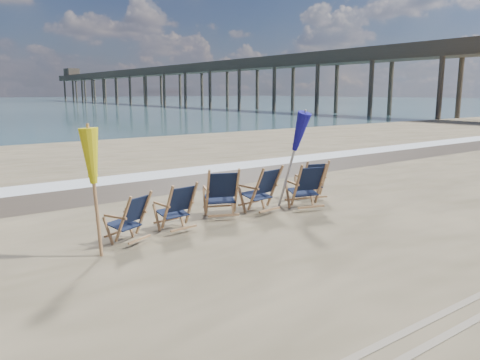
{
  "coord_description": "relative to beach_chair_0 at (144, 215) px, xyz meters",
  "views": [
    {
      "loc": [
        -5.2,
        -4.9,
        2.56
      ],
      "look_at": [
        0.0,
        2.2,
        0.9
      ],
      "focal_mm": 35.0,
      "sensor_mm": 36.0,
      "label": 1
    }
  ],
  "objects": [
    {
      "name": "beach_chair_3",
      "position": [
        3.14,
        0.17,
        0.07
      ],
      "size": [
        0.76,
        0.83,
        1.04
      ],
      "primitive_type": null,
      "rotation": [
        0.0,
        0.0,
        3.27
      ],
      "color": "black",
      "rests_on": "ground"
    },
    {
      "name": "umbrella_blue",
      "position": [
        3.58,
        0.17,
        1.25
      ],
      "size": [
        0.3,
        0.3,
        2.23
      ],
      "color": "#A5A5AD",
      "rests_on": "ground"
    },
    {
      "name": "beach_chair_2",
      "position": [
        2.14,
        0.19,
        0.08
      ],
      "size": [
        0.93,
        0.98,
        1.07
      ],
      "primitive_type": null,
      "rotation": [
        0.0,
        0.0,
        2.74
      ],
      "color": "black",
      "rests_on": "ground"
    },
    {
      "name": "beach_chair_1",
      "position": [
        0.99,
        0.05,
        0.02
      ],
      "size": [
        0.67,
        0.74,
        0.94
      ],
      "primitive_type": null,
      "rotation": [
        0.0,
        0.0,
        3.24
      ],
      "color": "black",
      "rests_on": "ground"
    },
    {
      "name": "beach_chair_0",
      "position": [
        0.0,
        0.0,
        0.0
      ],
      "size": [
        0.79,
        0.83,
        0.9
      ],
      "primitive_type": null,
      "rotation": [
        0.0,
        0.0,
        3.57
      ],
      "color": "black",
      "rests_on": "ground"
    },
    {
      "name": "beach_chair_5",
      "position": [
        4.84,
        0.32,
        0.04
      ],
      "size": [
        0.82,
        0.87,
        0.98
      ],
      "primitive_type": null,
      "rotation": [
        0.0,
        0.0,
        2.82
      ],
      "color": "black",
      "rests_on": "ground"
    },
    {
      "name": "umbrella_yellow",
      "position": [
        -0.95,
        -0.34,
        1.04
      ],
      "size": [
        0.3,
        0.3,
        2.01
      ],
      "color": "#AB794C",
      "rests_on": "ground"
    },
    {
      "name": "fishing_pier",
      "position": [
        39.89,
        71.53,
        4.2
      ],
      "size": [
        4.4,
        140.0,
        9.3
      ],
      "primitive_type": null,
      "color": "#4B4237",
      "rests_on": "ground"
    },
    {
      "name": "beach_chair_4",
      "position": [
        4.08,
        -0.29,
        0.08
      ],
      "size": [
        0.86,
        0.92,
        1.06
      ],
      "primitive_type": null,
      "rotation": [
        0.0,
        0.0,
        2.87
      ],
      "color": "black",
      "rests_on": "ground"
    },
    {
      "name": "surf_foam",
      "position": [
        1.89,
        5.83,
        -0.45
      ],
      "size": [
        200.0,
        1.4,
        0.01
      ],
      "primitive_type": "cube",
      "color": "silver",
      "rests_on": "ground"
    },
    {
      "name": "wet_sand_strip",
      "position": [
        1.89,
        4.33,
        -0.45
      ],
      "size": [
        200.0,
        2.6,
        0.0
      ],
      "primitive_type": "cube",
      "color": "#42362A",
      "rests_on": "ground"
    }
  ]
}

